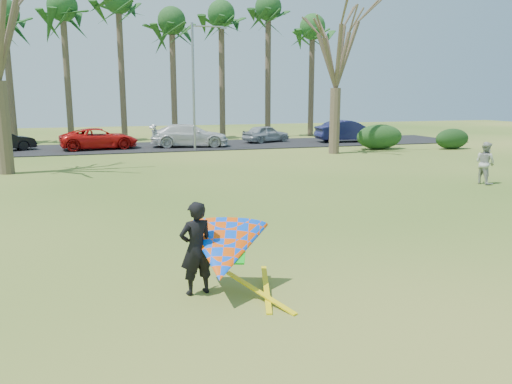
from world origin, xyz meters
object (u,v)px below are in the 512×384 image
object	(u,v)px
bare_tree_right	(337,44)
streetlight	(196,81)
car_2	(99,139)
car_4	(266,134)
pedestrian_a	(485,163)
car_1	(1,141)
car_3	(190,135)
kite_flyer	(221,250)
car_5	(348,131)

from	to	relation	value
bare_tree_right	streetlight	xyz separation A→B (m)	(-7.84, 4.00, -2.10)
streetlight	car_2	xyz separation A→B (m)	(-6.09, 2.37, -3.71)
streetlight	car_4	size ratio (longest dim) A/B	2.13
bare_tree_right	pedestrian_a	world-z (taller)	bare_tree_right
car_1	bare_tree_right	bearing A→B (deg)	-133.74
car_3	car_2	bearing A→B (deg)	98.11
streetlight	pedestrian_a	distance (m)	18.38
streetlight	kite_flyer	world-z (taller)	streetlight
streetlight	pedestrian_a	xyz separation A→B (m)	(8.91, -15.66, -3.61)
streetlight	car_4	bearing A→B (deg)	32.77
car_5	car_3	bearing A→B (deg)	94.04
bare_tree_right	car_5	world-z (taller)	bare_tree_right
bare_tree_right	kite_flyer	world-z (taller)	bare_tree_right
car_1	car_3	bearing A→B (deg)	-118.23
car_4	pedestrian_a	world-z (taller)	pedestrian_a
pedestrian_a	car_5	bearing A→B (deg)	-18.71
streetlight	car_1	size ratio (longest dim) A/B	2.04
car_1	car_2	size ratio (longest dim) A/B	0.79
car_5	car_4	bearing A→B (deg)	78.90
car_1	car_2	distance (m)	5.96
bare_tree_right	car_4	bearing A→B (deg)	103.37
car_3	car_4	world-z (taller)	car_3
streetlight	pedestrian_a	bearing A→B (deg)	-60.36
car_3	car_5	bearing A→B (deg)	-79.33
streetlight	kite_flyer	xyz separation A→B (m)	(-3.99, -23.79, -3.62)
car_4	kite_flyer	world-z (taller)	kite_flyer
car_2	kite_flyer	bearing A→B (deg)	176.54
car_5	pedestrian_a	bearing A→B (deg)	173.58
streetlight	kite_flyer	distance (m)	24.39
streetlight	car_5	xyz separation A→B (m)	(12.06, 2.26, -3.59)
car_4	bare_tree_right	bearing A→B (deg)	172.67
bare_tree_right	car_2	world-z (taller)	bare_tree_right
bare_tree_right	car_1	bearing A→B (deg)	160.80
streetlight	pedestrian_a	world-z (taller)	streetlight
bare_tree_right	streetlight	world-z (taller)	bare_tree_right
car_2	car_4	xyz separation A→B (m)	(12.06, 1.48, -0.05)
car_2	car_4	bearing A→B (deg)	-91.05
car_4	pedestrian_a	distance (m)	19.73
car_3	pedestrian_a	xyz separation A→B (m)	(9.03, -17.82, 0.03)
bare_tree_right	kite_flyer	xyz separation A→B (m)	(-11.83, -19.79, -5.72)
streetlight	bare_tree_right	bearing A→B (deg)	-27.03
car_1	car_4	size ratio (longest dim) A/B	1.05
car_2	pedestrian_a	size ratio (longest dim) A/B	2.90
bare_tree_right	car_2	bearing A→B (deg)	155.43
car_2	car_5	size ratio (longest dim) A/B	1.01
streetlight	car_1	world-z (taller)	streetlight
pedestrian_a	kite_flyer	size ratio (longest dim) A/B	0.72
car_1	pedestrian_a	world-z (taller)	pedestrian_a
car_2	car_3	size ratio (longest dim) A/B	0.93
car_3	car_1	bearing A→B (deg)	96.48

